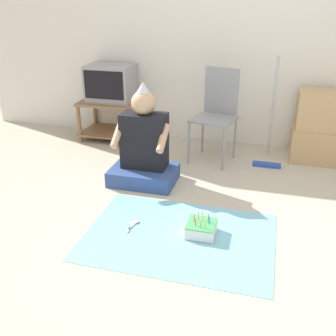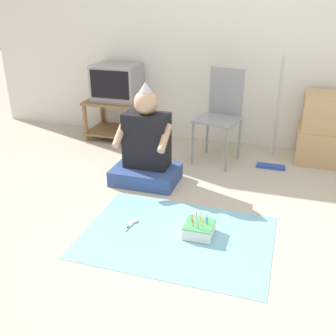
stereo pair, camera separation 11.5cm
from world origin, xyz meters
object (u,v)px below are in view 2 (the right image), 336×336
at_px(cardboard_box_stack, 324,130).
at_px(tv, 117,82).
at_px(birthday_cake, 199,229).
at_px(folding_chair, 222,110).
at_px(person_seated, 146,149).
at_px(dust_mop, 274,136).

bearing_deg(cardboard_box_stack, tv, 179.14).
relative_size(cardboard_box_stack, birthday_cake, 3.40).
bearing_deg(birthday_cake, folding_chair, 95.21).
relative_size(tv, person_seated, 0.56).
relative_size(folding_chair, dust_mop, 0.85).
height_order(folding_chair, dust_mop, dust_mop).
relative_size(dust_mop, person_seated, 1.19).
xyz_separation_m(person_seated, birthday_cake, (0.68, -0.74, -0.26)).
distance_m(tv, birthday_cake, 2.34).
distance_m(person_seated, birthday_cake, 1.04).
bearing_deg(cardboard_box_stack, birthday_cake, -116.92).
distance_m(cardboard_box_stack, dust_mop, 0.54).
bearing_deg(tv, dust_mop, -9.57).
xyz_separation_m(cardboard_box_stack, birthday_cake, (-0.88, -1.73, -0.29)).
distance_m(folding_chair, birthday_cake, 1.54).
bearing_deg(dust_mop, folding_chair, -179.99).
bearing_deg(folding_chair, person_seated, -127.21).
relative_size(folding_chair, birthday_cake, 4.49).
xyz_separation_m(cardboard_box_stack, person_seated, (-1.56, -0.99, -0.02)).
bearing_deg(birthday_cake, tv, 128.59).
bearing_deg(cardboard_box_stack, person_seated, -147.56).
xyz_separation_m(folding_chair, person_seated, (-0.54, -0.72, -0.22)).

